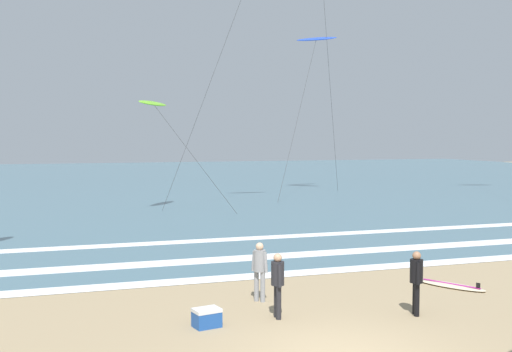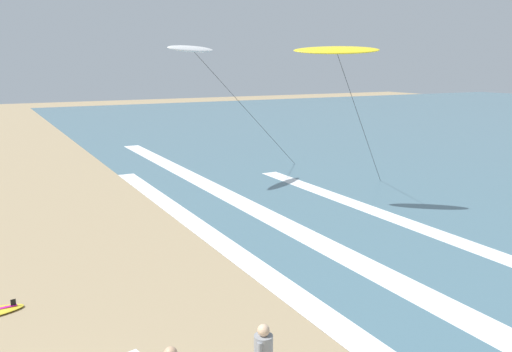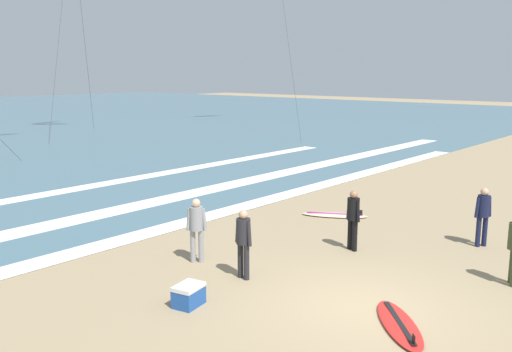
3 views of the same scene
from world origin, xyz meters
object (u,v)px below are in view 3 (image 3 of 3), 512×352
surfer_left_far (243,238)px  surfboard_foreground_flat (399,324)px  surfer_background_far (353,215)px  cooler_box (189,295)px  surfer_left_near (197,224)px  surfboard_near_water (335,215)px  surfer_foreground_main (483,212)px

surfer_left_far → surfboard_foreground_flat: size_ratio=0.82×
surfboard_foreground_flat → surfer_background_far: bearing=42.1°
cooler_box → surfer_background_far: bearing=-7.3°
surfer_left_near → surfboard_near_water: 5.97m
surfer_left_far → surfer_foreground_main: 6.73m
surfer_foreground_main → surfboard_near_water: surfer_foreground_main is taller
surfboard_foreground_flat → surfboard_near_water: bearing=41.3°
surfer_background_far → surfer_foreground_main: same height
surfer_left_far → surfer_left_near: (0.06, 1.59, 0.00)m
surfer_background_far → surfer_foreground_main: size_ratio=1.00×
surfer_left_far → cooler_box: size_ratio=2.31×
surfer_left_far → cooler_box: (-1.81, -0.15, -0.74)m
surfboard_near_water → cooler_box: cooler_box is taller
surfer_background_far → surfboard_foreground_flat: 4.51m
cooler_box → surfer_left_far: bearing=4.8°
surfer_foreground_main → cooler_box: (-7.70, 3.12, -0.74)m
surfer_left_near → cooler_box: 2.66m
surfer_background_far → surfer_left_near: (-3.29, 2.40, 0.00)m
surfer_left_far → surfer_left_near: 1.59m
surfboard_near_water → cooler_box: (-7.77, -1.54, 0.18)m
surfboard_foreground_flat → cooler_box: bearing=117.6°
surfer_left_near → surfer_left_far: bearing=-92.3°
surfer_background_far → surfboard_foreground_flat: surfer_background_far is taller
surfer_left_far → surfboard_near_water: (5.96, 1.39, -0.91)m
surfer_foreground_main → surfer_left_near: 7.58m
surfboard_near_water → surfer_foreground_main: bearing=-90.9°
surfboard_near_water → surfer_background_far: bearing=-139.8°
cooler_box → surfboard_foreground_flat: bearing=-62.4°
surfer_left_far → surfer_foreground_main: size_ratio=1.00×
surfer_foreground_main → surfboard_foreground_flat: bearing=-175.0°
surfboard_near_water → surfer_left_far: bearing=-166.9°
surfboard_near_water → cooler_box: 7.92m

